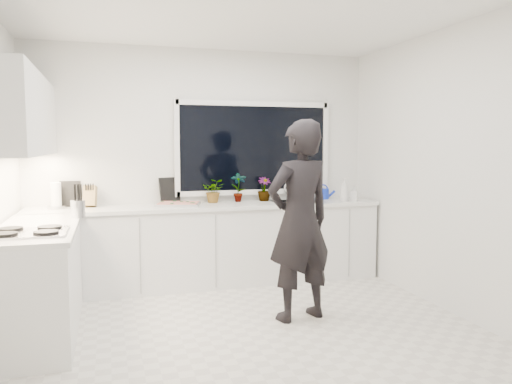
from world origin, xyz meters
name	(u,v)px	position (x,y,z in m)	size (l,w,h in m)	color
floor	(244,329)	(0.00, 0.00, -0.01)	(4.00, 3.50, 0.02)	beige
wall_back	(204,165)	(0.00, 1.76, 1.35)	(4.00, 0.02, 2.70)	white
wall_right	(445,170)	(2.01, 0.00, 1.35)	(0.02, 3.50, 2.70)	white
ceiling	(243,8)	(0.00, 0.00, 2.71)	(4.00, 3.50, 0.02)	white
window	(254,148)	(0.60, 1.73, 1.55)	(1.80, 0.02, 1.00)	black
base_cabinets_back	(210,246)	(0.00, 1.45, 0.44)	(3.92, 0.58, 0.88)	white
base_cabinets_left	(40,283)	(-1.67, 0.35, 0.44)	(0.58, 1.60, 0.88)	white
countertop_back	(210,206)	(0.00, 1.44, 0.90)	(3.94, 0.62, 0.04)	silver
countertop_left	(37,229)	(-1.67, 0.35, 0.90)	(0.62, 1.60, 0.04)	silver
upper_cabinets	(23,115)	(-1.79, 0.70, 1.85)	(0.34, 2.10, 0.70)	white
sink	(297,206)	(1.05, 1.45, 0.87)	(0.58, 0.42, 0.14)	silver
faucet	(291,191)	(1.05, 1.65, 1.03)	(0.03, 0.03, 0.22)	silver
stovetop	(28,232)	(-1.69, 0.00, 0.94)	(0.56, 0.48, 0.03)	black
person	(300,221)	(0.55, 0.10, 0.91)	(0.66, 0.43, 1.82)	black
pizza_tray	(178,204)	(-0.36, 1.42, 0.94)	(0.47, 0.34, 0.03)	silver
pizza	(178,203)	(-0.36, 1.42, 0.95)	(0.43, 0.30, 0.01)	#AA1625
watering_can	(323,194)	(1.46, 1.61, 0.98)	(0.14, 0.14, 0.13)	#142EBB
paper_towel_roll	(56,196)	(-1.63, 1.55, 1.05)	(0.11, 0.11, 0.26)	white
knife_block	(90,197)	(-1.29, 1.59, 1.03)	(0.13, 0.10, 0.22)	#8B5B40
utensil_crock	(78,209)	(-1.37, 0.80, 1.00)	(0.13, 0.13, 0.16)	#B2B2B6
picture_frame_large	(70,194)	(-1.50, 1.69, 1.06)	(0.22, 0.02, 0.28)	black
picture_frame_small	(170,190)	(-0.42, 1.69, 1.07)	(0.25, 0.02, 0.30)	black
herb_plants	(233,189)	(0.31, 1.61, 1.07)	(0.85, 0.28, 0.34)	#26662D
soap_bottles	(347,191)	(1.63, 1.30, 1.05)	(0.26, 0.15, 0.28)	#D8BF66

